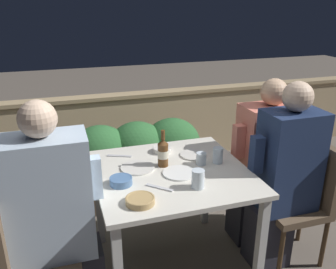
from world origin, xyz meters
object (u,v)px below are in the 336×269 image
(chair_right_far, at_px, (284,172))
(beer_bottle, at_px, (163,152))
(chair_left_far, at_px, (24,213))
(person_coral_top, at_px, (263,163))
(person_navy_jumper, at_px, (283,178))
(person_blue_shirt, at_px, (57,217))
(chair_left_near, at_px, (23,245))
(chair_right_near, at_px, (305,191))

(chair_right_far, relative_size, beer_bottle, 3.55)
(chair_left_far, height_order, chair_right_far, same)
(person_coral_top, bearing_deg, person_navy_jumper, -95.91)
(chair_left_far, height_order, person_coral_top, person_coral_top)
(person_blue_shirt, bearing_deg, person_navy_jumper, 0.97)
(chair_left_near, relative_size, beer_bottle, 3.55)
(chair_left_far, height_order, chair_right_near, same)
(person_navy_jumper, bearing_deg, chair_right_near, 0.00)
(person_navy_jumper, relative_size, beer_bottle, 5.30)
(person_blue_shirt, height_order, chair_left_far, person_blue_shirt)
(person_blue_shirt, height_order, person_coral_top, person_blue_shirt)
(chair_right_far, bearing_deg, chair_right_near, -96.16)
(chair_left_near, bearing_deg, person_navy_jumper, 0.86)
(person_navy_jumper, xyz_separation_m, chair_right_far, (0.22, 0.30, -0.14))
(chair_right_near, relative_size, chair_right_far, 1.00)
(person_blue_shirt, bearing_deg, chair_right_far, 10.84)
(chair_left_near, relative_size, chair_right_far, 1.00)
(beer_bottle, bearing_deg, chair_left_far, 175.60)
(chair_right_near, distance_m, beer_bottle, 1.03)
(chair_right_near, distance_m, chair_right_far, 0.30)
(chair_right_far, bearing_deg, chair_left_near, -170.25)
(chair_right_near, bearing_deg, beer_bottle, 166.09)
(person_blue_shirt, xyz_separation_m, chair_left_far, (-0.20, 0.33, -0.14))
(chair_right_far, bearing_deg, person_blue_shirt, -169.16)
(person_navy_jumper, distance_m, beer_bottle, 0.82)
(chair_left_near, distance_m, chair_right_near, 1.83)
(chair_right_far, height_order, beer_bottle, beer_bottle)
(beer_bottle, bearing_deg, person_navy_jumper, -17.22)
(chair_left_near, height_order, person_navy_jumper, person_navy_jumper)
(chair_left_near, xyz_separation_m, chair_right_far, (1.86, 0.32, 0.00))
(chair_left_far, bearing_deg, chair_right_near, -9.40)
(person_navy_jumper, bearing_deg, beer_bottle, 162.78)
(chair_right_far, bearing_deg, chair_left_far, 179.72)
(chair_right_near, bearing_deg, person_blue_shirt, -179.14)
(person_navy_jumper, xyz_separation_m, beer_bottle, (-0.76, 0.24, 0.18))
(chair_right_near, bearing_deg, chair_left_far, 170.60)
(chair_left_near, relative_size, chair_left_far, 1.00)
(person_navy_jumper, bearing_deg, chair_left_far, 169.53)
(chair_right_near, xyz_separation_m, chair_right_far, (0.03, 0.30, 0.00))
(chair_left_near, relative_size, chair_right_near, 1.00)
(chair_left_far, xyz_separation_m, chair_right_far, (1.87, -0.01, 0.00))
(chair_right_far, bearing_deg, person_navy_jumper, -127.12)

